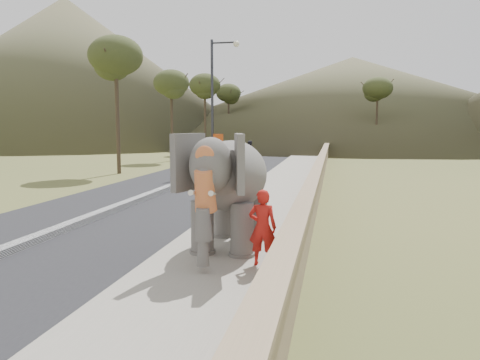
# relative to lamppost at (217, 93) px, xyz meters

# --- Properties ---
(ground) EXTENTS (160.00, 160.00, 0.00)m
(ground) POSITION_rel_lamppost_xyz_m (4.69, -16.52, -4.87)
(ground) COLOR olive
(ground) RESTS_ON ground
(road) EXTENTS (7.00, 120.00, 0.03)m
(road) POSITION_rel_lamppost_xyz_m (-0.31, -6.52, -4.86)
(road) COLOR black
(road) RESTS_ON ground
(median) EXTENTS (0.35, 120.00, 0.22)m
(median) POSITION_rel_lamppost_xyz_m (-0.31, -6.52, -4.76)
(median) COLOR black
(median) RESTS_ON ground
(walkway) EXTENTS (3.00, 120.00, 0.15)m
(walkway) POSITION_rel_lamppost_xyz_m (4.69, -6.52, -4.80)
(walkway) COLOR #9E9687
(walkway) RESTS_ON ground
(parapet) EXTENTS (0.30, 120.00, 1.10)m
(parapet) POSITION_rel_lamppost_xyz_m (6.34, -6.52, -4.32)
(parapet) COLOR tan
(parapet) RESTS_ON ground
(lamppost) EXTENTS (1.76, 0.36, 8.00)m
(lamppost) POSITION_rel_lamppost_xyz_m (0.00, 0.00, 0.00)
(lamppost) COLOR #2A2B2F
(lamppost) RESTS_ON ground
(signboard) EXTENTS (0.60, 0.08, 2.40)m
(signboard) POSITION_rel_lamppost_xyz_m (0.19, -0.54, -3.23)
(signboard) COLOR #2D2D33
(signboard) RESTS_ON ground
(hill_left) EXTENTS (60.00, 60.00, 22.00)m
(hill_left) POSITION_rel_lamppost_xyz_m (-33.31, 38.48, 6.13)
(hill_left) COLOR brown
(hill_left) RESTS_ON ground
(hill_far) EXTENTS (80.00, 80.00, 14.00)m
(hill_far) POSITION_rel_lamppost_xyz_m (9.69, 53.48, 2.13)
(hill_far) COLOR brown
(hill_far) RESTS_ON ground
(elephant_and_man) EXTENTS (2.21, 3.67, 2.60)m
(elephant_and_man) POSITION_rel_lamppost_xyz_m (4.71, -17.31, -3.43)
(elephant_and_man) COLOR slate
(elephant_and_man) RESTS_ON ground
(motorcyclist) EXTENTS (1.56, 1.78, 1.89)m
(motorcyclist) POSITION_rel_lamppost_xyz_m (1.28, 2.84, -4.13)
(motorcyclist) COLOR maroon
(motorcyclist) RESTS_ON ground
(trees) EXTENTS (47.64, 35.71, 8.39)m
(trees) POSITION_rel_lamppost_xyz_m (8.48, 16.14, -0.90)
(trees) COLOR #473828
(trees) RESTS_ON ground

